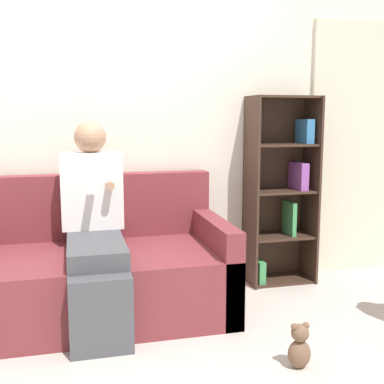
% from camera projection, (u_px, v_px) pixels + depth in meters
% --- Properties ---
extents(ground_plane, '(14.00, 14.00, 0.00)m').
position_uv_depth(ground_plane, '(109.00, 352.00, 2.66)').
color(ground_plane, '#BCB2A8').
extents(back_wall, '(10.00, 0.06, 2.55)m').
position_uv_depth(back_wall, '(92.00, 119.00, 3.49)').
color(back_wall, silver).
rests_on(back_wall, ground_plane).
extents(curtain_panel, '(0.73, 0.04, 2.05)m').
position_uv_depth(curtain_panel, '(351.00, 149.00, 3.98)').
color(curtain_panel, beige).
rests_on(curtain_panel, ground_plane).
extents(couch, '(1.93, 0.93, 0.89)m').
position_uv_depth(couch, '(79.00, 274.00, 3.13)').
color(couch, maroon).
rests_on(couch, ground_plane).
extents(adult_seated, '(0.41, 0.90, 1.26)m').
position_uv_depth(adult_seated, '(94.00, 221.00, 3.03)').
color(adult_seated, '#47474C').
rests_on(adult_seated, ground_plane).
extents(bookshelf, '(0.52, 0.31, 1.45)m').
position_uv_depth(bookshelf, '(280.00, 191.00, 3.76)').
color(bookshelf, '#3D281E').
rests_on(bookshelf, ground_plane).
extents(teddy_bear, '(0.12, 0.10, 0.25)m').
position_uv_depth(teddy_bear, '(299.00, 347.00, 2.48)').
color(teddy_bear, brown).
rests_on(teddy_bear, ground_plane).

